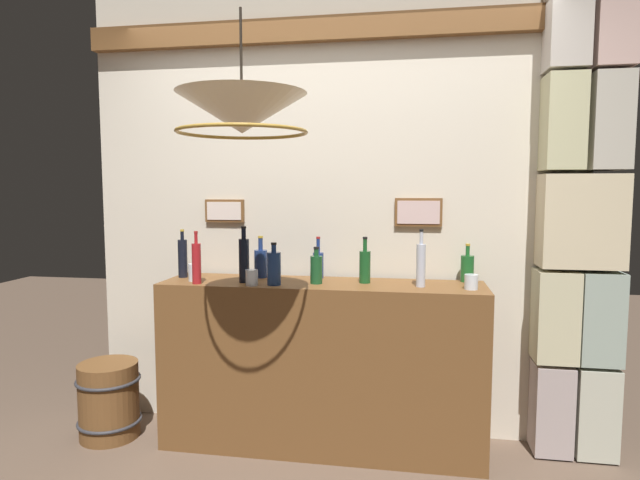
# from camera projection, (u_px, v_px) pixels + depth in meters

# --- Properties ---
(panelled_rear_partition) EXTENTS (3.01, 0.15, 2.72)m
(panelled_rear_partition) POSITION_uv_depth(u_px,v_px,m) (330.00, 202.00, 3.32)
(panelled_rear_partition) COLOR beige
(panelled_rear_partition) RESTS_ON ground
(stone_pillar) EXTENTS (0.45, 0.29, 2.64)m
(stone_pillar) POSITION_uv_depth(u_px,v_px,m) (579.00, 224.00, 2.97)
(stone_pillar) COLOR #AB9C9A
(stone_pillar) RESTS_ON ground
(bar_shelf_unit) EXTENTS (1.85, 0.44, 0.97)m
(bar_shelf_unit) POSITION_uv_depth(u_px,v_px,m) (321.00, 365.00, 3.12)
(bar_shelf_unit) COLOR brown
(bar_shelf_unit) RESTS_ON ground
(liquor_bottle_bourbon) EXTENTS (0.06, 0.06, 0.29)m
(liquor_bottle_bourbon) POSITION_uv_depth(u_px,v_px,m) (183.00, 258.00, 3.25)
(liquor_bottle_bourbon) COLOR black
(liquor_bottle_bourbon) RESTS_ON bar_shelf_unit
(liquor_bottle_gin) EXTENTS (0.06, 0.06, 0.26)m
(liquor_bottle_gin) POSITION_uv_depth(u_px,v_px,m) (365.00, 266.00, 3.06)
(liquor_bottle_gin) COLOR #184D21
(liquor_bottle_gin) RESTS_ON bar_shelf_unit
(liquor_bottle_whiskey) EXTENTS (0.05, 0.05, 0.32)m
(liquor_bottle_whiskey) POSITION_uv_depth(u_px,v_px,m) (421.00, 264.00, 2.93)
(liquor_bottle_whiskey) COLOR silver
(liquor_bottle_whiskey) RESTS_ON bar_shelf_unit
(liquor_bottle_tequila) EXTENTS (0.06, 0.06, 0.25)m
(liquor_bottle_tequila) POSITION_uv_depth(u_px,v_px,m) (318.00, 264.00, 3.23)
(liquor_bottle_tequila) COLOR navy
(liquor_bottle_tequila) RESTS_ON bar_shelf_unit
(liquor_bottle_rum) EXTENTS (0.08, 0.08, 0.24)m
(liquor_bottle_rum) POSITION_uv_depth(u_px,v_px,m) (274.00, 268.00, 2.99)
(liquor_bottle_rum) COLOR navy
(liquor_bottle_rum) RESTS_ON bar_shelf_unit
(liquor_bottle_rye) EXTENTS (0.07, 0.07, 0.22)m
(liquor_bottle_rye) POSITION_uv_depth(u_px,v_px,m) (467.00, 268.00, 3.10)
(liquor_bottle_rye) COLOR #1B5925
(liquor_bottle_rye) RESTS_ON bar_shelf_unit
(liquor_bottle_brandy) EXTENTS (0.07, 0.07, 0.21)m
(liquor_bottle_brandy) POSITION_uv_depth(u_px,v_px,m) (316.00, 269.00, 3.04)
(liquor_bottle_brandy) COLOR #194A24
(liquor_bottle_brandy) RESTS_ON bar_shelf_unit
(liquor_bottle_mezcal) EXTENTS (0.05, 0.05, 0.30)m
(liquor_bottle_mezcal) POSITION_uv_depth(u_px,v_px,m) (197.00, 263.00, 3.03)
(liquor_bottle_mezcal) COLOR #A61D22
(liquor_bottle_mezcal) RESTS_ON bar_shelf_unit
(liquor_bottle_vermouth) EXTENTS (0.08, 0.08, 0.25)m
(liquor_bottle_vermouth) POSITION_uv_depth(u_px,v_px,m) (261.00, 263.00, 3.25)
(liquor_bottle_vermouth) COLOR navy
(liquor_bottle_vermouth) RESTS_ON bar_shelf_unit
(liquor_bottle_sherry) EXTENTS (0.06, 0.06, 0.32)m
(liquor_bottle_sherry) POSITION_uv_depth(u_px,v_px,m) (244.00, 259.00, 3.07)
(liquor_bottle_sherry) COLOR black
(liquor_bottle_sherry) RESTS_ON bar_shelf_unit
(glass_tumbler_rocks) EXTENTS (0.07, 0.07, 0.10)m
(glass_tumbler_rocks) POSITION_uv_depth(u_px,v_px,m) (195.00, 272.00, 3.13)
(glass_tumbler_rocks) COLOR silver
(glass_tumbler_rocks) RESTS_ON bar_shelf_unit
(glass_tumbler_highball) EXTENTS (0.07, 0.07, 0.08)m
(glass_tumbler_highball) POSITION_uv_depth(u_px,v_px,m) (471.00, 282.00, 2.87)
(glass_tumbler_highball) COLOR silver
(glass_tumbler_highball) RESTS_ON bar_shelf_unit
(glass_tumbler_shot) EXTENTS (0.07, 0.07, 0.09)m
(glass_tumbler_shot) POSITION_uv_depth(u_px,v_px,m) (252.00, 278.00, 2.98)
(glass_tumbler_shot) COLOR silver
(glass_tumbler_shot) RESTS_ON bar_shelf_unit
(pendant_lamp) EXTENTS (0.58, 0.58, 0.54)m
(pendant_lamp) POSITION_uv_depth(u_px,v_px,m) (242.00, 115.00, 2.36)
(pendant_lamp) COLOR #EFE5C6
(wooden_barrel) EXTENTS (0.38, 0.38, 0.46)m
(wooden_barrel) POSITION_uv_depth(u_px,v_px,m) (109.00, 400.00, 3.26)
(wooden_barrel) COLOR brown
(wooden_barrel) RESTS_ON ground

